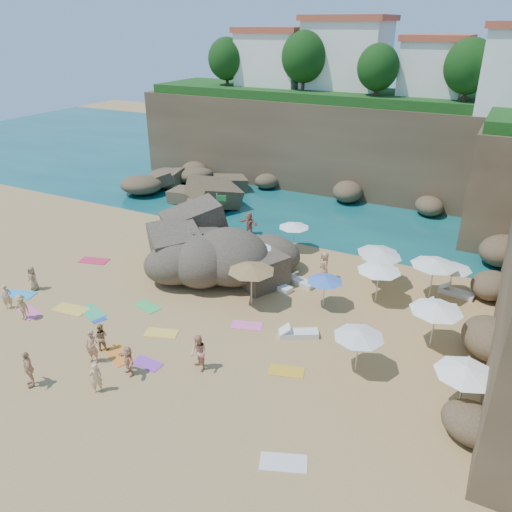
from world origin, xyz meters
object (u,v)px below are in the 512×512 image
at_px(person_stand_1, 101,337).
at_px(person_stand_6, 96,377).
at_px(parasol_2, 453,266).
at_px(person_stand_4, 324,266).
at_px(person_stand_2, 222,240).
at_px(lounger_0, 267,276).
at_px(person_stand_5, 249,223).
at_px(person_stand_3, 266,265).
at_px(flag_pole, 219,212).
at_px(person_stand_0, 7,297).
at_px(rock_outcrop, 233,273).
at_px(parasol_0, 257,246).
at_px(parasol_1, 294,225).

height_order(person_stand_1, person_stand_6, same).
relative_size(parasol_2, person_stand_4, 1.18).
bearing_deg(person_stand_2, lounger_0, 175.32).
bearing_deg(person_stand_5, person_stand_4, -23.52).
distance_m(person_stand_3, person_stand_6, 12.98).
distance_m(lounger_0, person_stand_3, 0.69).
xyz_separation_m(flag_pole, person_stand_0, (-5.72, -13.13, -1.65)).
bearing_deg(person_stand_4, person_stand_6, -57.37).
bearing_deg(person_stand_1, person_stand_2, -109.13).
distance_m(flag_pole, person_stand_5, 3.06).
bearing_deg(lounger_0, person_stand_6, -111.10).
bearing_deg(person_stand_2, person_stand_5, -73.02).
height_order(person_stand_1, person_stand_3, person_stand_3).
xyz_separation_m(parasol_2, person_stand_3, (-10.46, -2.87, -1.04)).
bearing_deg(person_stand_2, parasol_2, -155.40).
relative_size(parasol_2, lounger_0, 1.09).
bearing_deg(person_stand_1, lounger_0, -133.24).
relative_size(person_stand_2, person_stand_6, 1.08).
bearing_deg(person_stand_4, person_stand_2, -133.16).
bearing_deg(person_stand_1, person_stand_4, -143.04).
distance_m(person_stand_2, person_stand_5, 3.51).
relative_size(rock_outcrop, flag_pole, 2.24).
xyz_separation_m(rock_outcrop, flag_pole, (-3.18, 3.71, 2.37)).
height_order(person_stand_2, person_stand_5, person_stand_5).
xyz_separation_m(flag_pole, parasol_2, (15.75, -0.34, -0.53)).
distance_m(person_stand_0, person_stand_2, 13.72).
bearing_deg(person_stand_3, person_stand_2, 73.39).
bearing_deg(lounger_0, person_stand_0, -151.46).
bearing_deg(parasol_2, person_stand_3, -164.63).
xyz_separation_m(lounger_0, person_stand_6, (-1.91, -12.68, 0.57)).
distance_m(rock_outcrop, person_stand_1, 10.12).
bearing_deg(person_stand_1, person_stand_6, 106.54).
distance_m(parasol_0, person_stand_1, 10.91).
height_order(rock_outcrop, person_stand_1, rock_outcrop).
relative_size(rock_outcrop, parasol_2, 3.93).
relative_size(rock_outcrop, person_stand_2, 5.31).
bearing_deg(parasol_1, person_stand_2, -150.77).
bearing_deg(person_stand_4, person_stand_3, -104.48).
xyz_separation_m(parasol_1, lounger_0, (0.30, -4.74, -1.69)).
xyz_separation_m(flag_pole, person_stand_2, (0.83, -1.08, -1.59)).
relative_size(parasol_1, person_stand_6, 1.47).
bearing_deg(parasol_2, lounger_0, -163.47).
height_order(person_stand_2, person_stand_6, person_stand_2).
relative_size(person_stand_0, person_stand_5, 0.84).
xyz_separation_m(flag_pole, person_stand_3, (5.29, -3.21, -1.57)).
xyz_separation_m(rock_outcrop, parasol_2, (12.57, 3.37, 1.83)).
height_order(rock_outcrop, lounger_0, rock_outcrop).
xyz_separation_m(parasol_2, person_stand_0, (-21.47, -12.80, -1.11)).
bearing_deg(person_stand_3, parasol_1, 10.43).
bearing_deg(person_stand_2, rock_outcrop, 153.56).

